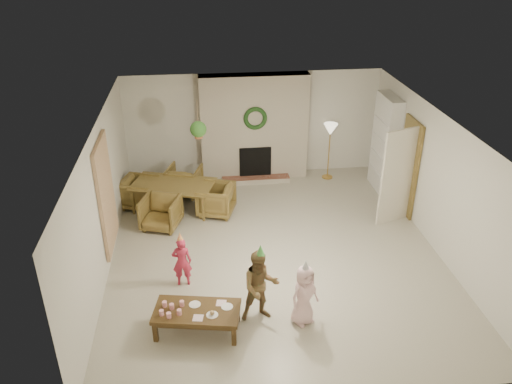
{
  "coord_description": "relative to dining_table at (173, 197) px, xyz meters",
  "views": [
    {
      "loc": [
        -1.29,
        -7.97,
        5.38
      ],
      "look_at": [
        -0.3,
        0.4,
        1.05
      ],
      "focal_mm": 35.99,
      "sensor_mm": 36.0,
      "label": 1
    }
  ],
  "objects": [
    {
      "name": "dining_table",
      "position": [
        0.0,
        0.0,
        0.0
      ],
      "size": [
        1.91,
        1.42,
        0.6
      ],
      "primitive_type": "imported",
      "rotation": [
        0.0,
        0.0,
        -0.31
      ],
      "color": "brown",
      "rests_on": "floor"
    },
    {
      "name": "books_row_mid",
      "position": [
        4.71,
        0.52,
        0.69
      ],
      "size": [
        0.2,
        0.44,
        0.24
      ],
      "primitive_type": "cube",
      "color": "#22597F",
      "rests_on": "bookshelf_shelf_b"
    },
    {
      "name": "wall_back",
      "position": [
        1.91,
        1.67,
        0.95
      ],
      "size": [
        7.0,
        0.0,
        7.0
      ],
      "primitive_type": "plane",
      "rotation": [
        1.57,
        0.0,
        0.0
      ],
      "color": "silver",
      "rests_on": "floor"
    },
    {
      "name": "floor_lamp_post",
      "position": [
        3.66,
        1.17,
        0.34
      ],
      "size": [
        0.03,
        0.03,
        1.23
      ],
      "primitive_type": "cylinder",
      "color": "gold",
      "rests_on": "floor"
    },
    {
      "name": "fireplace_mass",
      "position": [
        1.91,
        1.47,
        0.95
      ],
      "size": [
        2.5,
        0.4,
        2.5
      ],
      "primitive_type": "cube",
      "color": "#532616",
      "rests_on": "floor"
    },
    {
      "name": "floor_lamp_shade",
      "position": [
        3.66,
        1.17,
        0.93
      ],
      "size": [
        0.33,
        0.33,
        0.27
      ],
      "primitive_type": "cone",
      "rotation": [
        3.14,
        0.0,
        0.0
      ],
      "color": "beige",
      "rests_on": "floor_lamp_post"
    },
    {
      "name": "napkin_right",
      "position": [
        0.81,
        -3.72,
        0.09
      ],
      "size": [
        0.17,
        0.17,
        0.01
      ],
      "primitive_type": "cube",
      "rotation": [
        0.0,
        0.0,
        -0.18
      ],
      "color": "#F8B7CD",
      "rests_on": "coffee_table_top"
    },
    {
      "name": "food_scoop",
      "position": [
        0.67,
        -3.97,
        0.13
      ],
      "size": [
        0.08,
        0.08,
        0.07
      ],
      "primitive_type": "sphere",
      "rotation": [
        0.0,
        0.0,
        -0.18
      ],
      "color": "tan",
      "rests_on": "plate_b"
    },
    {
      "name": "fireplace_hearth",
      "position": [
        1.91,
        1.12,
        -0.24
      ],
      "size": [
        1.6,
        0.3,
        0.12
      ],
      "primitive_type": "cube",
      "color": "maroon",
      "rests_on": "floor"
    },
    {
      "name": "books_row_upper",
      "position": [
        4.71,
        0.37,
        1.08
      ],
      "size": [
        0.2,
        0.36,
        0.22
      ],
      "primitive_type": "cube",
      "color": "#AA8924",
      "rests_on": "bookshelf_shelf_c"
    },
    {
      "name": "fireplace_wreath",
      "position": [
        1.91,
        1.24,
        1.25
      ],
      "size": [
        0.54,
        0.1,
        0.54
      ],
      "primitive_type": "torus",
      "rotation": [
        1.57,
        0.0,
        0.0
      ],
      "color": "#193F17",
      "rests_on": "fireplace_mass"
    },
    {
      "name": "party_hat_pink",
      "position": [
        2.05,
        -3.81,
        0.74
      ],
      "size": [
        0.17,
        0.17,
        0.18
      ],
      "primitive_type": "cone",
      "rotation": [
        0.0,
        0.0,
        0.35
      ],
      "color": "silver",
      "rests_on": "child_pink"
    },
    {
      "name": "child_plaid",
      "position": [
        1.41,
        -3.65,
        0.3
      ],
      "size": [
        0.62,
        0.5,
        1.2
      ],
      "primitive_type": "imported",
      "rotation": [
        0.0,
        0.0,
        0.08
      ],
      "color": "brown",
      "rests_on": "floor"
    },
    {
      "name": "coffee_leg_br",
      "position": [
        1.06,
        -3.68,
        -0.13
      ],
      "size": [
        0.08,
        0.08,
        0.33
      ],
      "primitive_type": "cube",
      "rotation": [
        0.0,
        0.0,
        -0.18
      ],
      "color": "#4B3519",
      "rests_on": "floor"
    },
    {
      "name": "cup_f",
      "position": [
        0.23,
        -3.71,
        0.13
      ],
      "size": [
        0.08,
        0.08,
        0.09
      ],
      "primitive_type": "cylinder",
      "rotation": [
        0.0,
        0.0,
        -0.18
      ],
      "color": "white",
      "rests_on": "coffee_table_top"
    },
    {
      "name": "cup_c",
      "position": [
        0.04,
        -3.95,
        0.13
      ],
      "size": [
        0.08,
        0.08,
        0.09
      ],
      "primitive_type": "cylinder",
      "rotation": [
        0.0,
        0.0,
        -0.18
      ],
      "color": "white",
      "rests_on": "coffee_table_top"
    },
    {
      "name": "coffee_leg_fl",
      "position": [
        -0.17,
        -3.97,
        -0.13
      ],
      "size": [
        0.08,
        0.08,
        0.33
      ],
      "primitive_type": "cube",
      "rotation": [
        0.0,
        0.0,
        -0.18
      ],
      "color": "#4B3519",
      "rests_on": "floor"
    },
    {
      "name": "napkin_left",
      "position": [
        0.46,
        -4.01,
        0.09
      ],
      "size": [
        0.17,
        0.17,
        0.01
      ],
      "primitive_type": "cube",
      "rotation": [
        0.0,
        0.0,
        -0.18
      ],
      "color": "#F8B7CD",
      "rests_on": "coffee_table_top"
    },
    {
      "name": "coffee_leg_bl",
      "position": [
        -0.07,
        -3.47,
        -0.13
      ],
      "size": [
        0.08,
        0.08,
        0.33
      ],
      "primitive_type": "cube",
      "rotation": [
        0.0,
        0.0,
        -0.18
      ],
      "color": "#4B3519",
      "rests_on": "floor"
    },
    {
      "name": "hanging_plant_pot",
      "position": [
        0.61,
        -0.33,
        1.5
      ],
      "size": [
        0.16,
        0.16,
        0.12
      ],
      "primitive_type": "cylinder",
      "color": "#995831",
      "rests_on": "hanging_plant_cord"
    },
    {
      "name": "curtain_panel",
      "position": [
        -1.05,
        -1.63,
        0.95
      ],
      "size": [
        0.06,
        1.2,
        2.0
      ],
      "primitive_type": "cube",
      "color": "#CDB791",
      "rests_on": "wall_left"
    },
    {
      "name": "coffee_table_apron",
      "position": [
        0.44,
        -3.83,
        -0.01
      ],
      "size": [
        1.25,
        0.74,
        0.08
      ],
      "primitive_type": "cube",
      "rotation": [
        0.0,
        0.0,
        -0.18
      ],
      "color": "#4B3519",
      "rests_on": "floor"
    },
    {
      "name": "hanging_plant_foliage",
      "position": [
        0.61,
        -0.33,
        1.62
      ],
      "size": [
        0.32,
        0.32,
        0.32
      ],
      "primitive_type": "sphere",
      "color": "#25541C",
      "rests_on": "hanging_plant_pot"
    },
    {
      "name": "dining_chair_far",
      "position": [
        0.23,
        0.71,
        0.03
      ],
      "size": [
        0.9,
        0.91,
        0.66
      ],
      "primitive_type": "imported",
      "rotation": [
        0.0,
        0.0,
        2.83
      ],
      "color": "brown",
      "rests_on": "floor"
    },
    {
      "name": "floor",
      "position": [
        1.91,
        -1.83,
        -0.3
      ],
      "size": [
        7.0,
        7.0,
        0.0
      ],
      "primitive_type": "plane",
      "color": "#B7B29E",
      "rests_on": "ground"
    },
    {
      "name": "child_pink",
      "position": [
        2.05,
        -3.81,
        0.2
      ],
      "size": [
        0.58,
        0.52,
        1.0
      ],
      "primitive_type": "imported",
      "rotation": [
        0.0,
        0.0,
        0.52
      ],
      "color": "#FFCBD1",
      "rests_on": "floor"
    },
    {
      "name": "floor_lamp_base",
      "position": [
        3.66,
        1.17,
        -0.29
      ],
      "size": [
        0.26,
        0.26,
        0.03
      ],
      "primitive_type": "cylinder",
      "color": "gold",
      "rests_on": "floor"
    },
    {
      "name": "wall_right",
      "position": [
        4.91,
        -1.83,
        0.95
      ],
      "size": [
        0.0,
        7.0,
        7.0
      ],
      "primitive_type": "plane",
      "rotation": [
        1.57,
        0.0,
        -1.57
      ],
      "color": "silver",
      "rests_on": "floor"
    },
    {
      "name": "cup_e",
      "position": [
        0.19,
        -3.9,
        0.13
      ],
      "size": [
        0.08,
        0.08,
        0.09
      ],
      "primitive_type": "cylinder",
      "rotation": [
        0.0,
        0.0,
        -0.18
      ],
      "color": "white",
      "rests_on": "coffee_table_top"
    },
    {
      "name": "plate_a",
      "position": [
        0.42,
        -3.7,
        0.09
      ],
      "size": [
        0.2,
        0.2,
        0.01
      ],
      "primitive_type": "cylinder",
      "rotation": [
        0.0,
        0.0,
        -0.18
      ],
      "color": "white",
      "rests_on": "coffee_table_top"
    },
    {
      "name": "dining_chair_near",
      "position": [
        -0.23,
        -0.71,
        0.03
      ],
      "size": [
        0.9,
        0.91,
        0.66
      ],
      "primitive_type": "imported",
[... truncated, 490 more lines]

